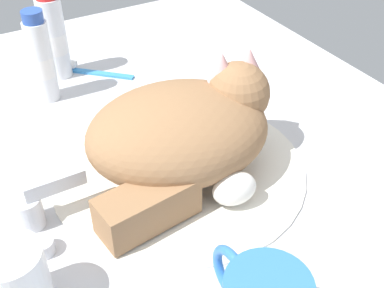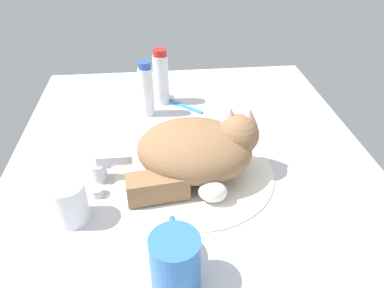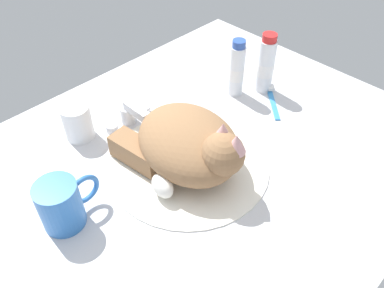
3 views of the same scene
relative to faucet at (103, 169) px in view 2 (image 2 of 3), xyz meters
The scene contains 9 objects.
ground_plane 19.63cm from the faucet, 90.00° to the right, with size 110.00×82.50×3.00cm, color silver.
sink_basin 19.33cm from the faucet, 90.00° to the right, with size 34.17×34.17×0.66cm, color white.
faucet is the anchor object (origin of this frame).
cat 20.44cm from the faucet, 91.37° to the right, with size 23.08×28.25×14.22cm.
coffee_mug 29.38cm from the faucet, 152.62° to the right, with size 12.14×7.74×9.64cm.
rinse_cup 12.05cm from the faucet, 156.94° to the left, with size 6.42×6.42×8.25cm.
toothpaste_bottle 28.59cm from the faucet, 19.48° to the right, with size 3.82×3.82×15.05cm.
mouthwash_bottle 35.97cm from the faucet, 22.24° to the right, with size 4.31×4.31×15.77cm.
toothbrush 36.07cm from the faucet, 31.86° to the right, with size 10.21×10.59×1.60cm.
Camera 2 is at (-61.73, 6.85, 50.93)cm, focal length 34.60 mm.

